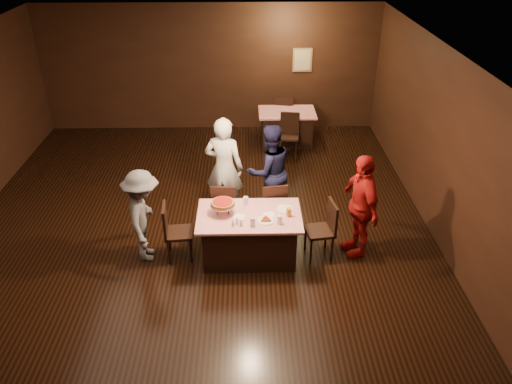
# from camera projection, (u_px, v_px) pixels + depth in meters

# --- Properties ---
(room) EXTENTS (10.00, 10.04, 3.02)m
(room) POSITION_uv_depth(u_px,v_px,m) (188.00, 123.00, 7.23)
(room) COLOR black
(room) RESTS_ON ground
(main_table) EXTENTS (1.60, 1.00, 0.77)m
(main_table) POSITION_uv_depth(u_px,v_px,m) (249.00, 236.00, 7.82)
(main_table) COLOR #B20B18
(main_table) RESTS_ON ground
(back_table) EXTENTS (1.30, 0.90, 0.77)m
(back_table) POSITION_uv_depth(u_px,v_px,m) (287.00, 127.00, 11.63)
(back_table) COLOR #B30B1E
(back_table) RESTS_ON ground
(chair_far_left) EXTENTS (0.45, 0.45, 0.95)m
(chair_far_left) POSITION_uv_depth(u_px,v_px,m) (225.00, 206.00, 8.41)
(chair_far_left) COLOR black
(chair_far_left) RESTS_ON ground
(chair_far_right) EXTENTS (0.49, 0.49, 0.95)m
(chair_far_right) POSITION_uv_depth(u_px,v_px,m) (272.00, 205.00, 8.43)
(chair_far_right) COLOR black
(chair_far_right) RESTS_ON ground
(chair_end_left) EXTENTS (0.46, 0.46, 0.95)m
(chair_end_left) POSITION_uv_depth(u_px,v_px,m) (179.00, 232.00, 7.75)
(chair_end_left) COLOR black
(chair_end_left) RESTS_ON ground
(chair_end_right) EXTENTS (0.48, 0.48, 0.95)m
(chair_end_right) POSITION_uv_depth(u_px,v_px,m) (320.00, 230.00, 7.79)
(chair_end_right) COLOR black
(chair_end_right) RESTS_ON ground
(chair_back_near) EXTENTS (0.47, 0.47, 0.95)m
(chair_back_near) POSITION_uv_depth(u_px,v_px,m) (289.00, 136.00, 10.97)
(chair_back_near) COLOR black
(chair_back_near) RESTS_ON ground
(chair_back_far) EXTENTS (0.49, 0.49, 0.95)m
(chair_back_far) POSITION_uv_depth(u_px,v_px,m) (285.00, 114.00, 12.10)
(chair_back_far) COLOR black
(chair_back_far) RESTS_ON ground
(diner_white_jacket) EXTENTS (0.77, 0.60, 1.86)m
(diner_white_jacket) POSITION_uv_depth(u_px,v_px,m) (224.00, 168.00, 8.63)
(diner_white_jacket) COLOR silver
(diner_white_jacket) RESTS_ON ground
(diner_navy_hoodie) EXTENTS (1.02, 0.92, 1.72)m
(diner_navy_hoodie) POSITION_uv_depth(u_px,v_px,m) (269.00, 171.00, 8.68)
(diner_navy_hoodie) COLOR #141532
(diner_navy_hoodie) RESTS_ON ground
(diner_grey_knit) EXTENTS (0.64, 1.02, 1.52)m
(diner_grey_knit) POSITION_uv_depth(u_px,v_px,m) (143.00, 216.00, 7.61)
(diner_grey_knit) COLOR #59585D
(diner_grey_knit) RESTS_ON ground
(diner_red_shirt) EXTENTS (0.65, 1.08, 1.72)m
(diner_red_shirt) POSITION_uv_depth(u_px,v_px,m) (360.00, 206.00, 7.69)
(diner_red_shirt) COLOR #AC1514
(diner_red_shirt) RESTS_ON ground
(pizza_stand) EXTENTS (0.38, 0.38, 0.22)m
(pizza_stand) POSITION_uv_depth(u_px,v_px,m) (223.00, 203.00, 7.57)
(pizza_stand) COLOR black
(pizza_stand) RESTS_ON main_table
(plate_with_slice) EXTENTS (0.25, 0.25, 0.06)m
(plate_with_slice) POSITION_uv_depth(u_px,v_px,m) (266.00, 220.00, 7.46)
(plate_with_slice) COLOR white
(plate_with_slice) RESTS_ON main_table
(plate_empty) EXTENTS (0.25, 0.25, 0.01)m
(plate_empty) POSITION_uv_depth(u_px,v_px,m) (284.00, 209.00, 7.76)
(plate_empty) COLOR white
(plate_empty) RESTS_ON main_table
(glass_front_left) EXTENTS (0.08, 0.08, 0.14)m
(glass_front_left) POSITION_uv_depth(u_px,v_px,m) (253.00, 222.00, 7.33)
(glass_front_left) COLOR silver
(glass_front_left) RESTS_ON main_table
(glass_front_right) EXTENTS (0.08, 0.08, 0.14)m
(glass_front_right) POSITION_uv_depth(u_px,v_px,m) (280.00, 220.00, 7.38)
(glass_front_right) COLOR silver
(glass_front_right) RESTS_ON main_table
(glass_amber) EXTENTS (0.08, 0.08, 0.14)m
(glass_amber) POSITION_uv_depth(u_px,v_px,m) (289.00, 212.00, 7.56)
(glass_amber) COLOR #BF7F26
(glass_amber) RESTS_ON main_table
(glass_back) EXTENTS (0.08, 0.08, 0.14)m
(glass_back) POSITION_uv_depth(u_px,v_px,m) (246.00, 201.00, 7.85)
(glass_back) COLOR silver
(glass_back) RESTS_ON main_table
(condiments) EXTENTS (0.17, 0.10, 0.09)m
(condiments) POSITION_uv_depth(u_px,v_px,m) (237.00, 223.00, 7.35)
(condiments) COLOR silver
(condiments) RESTS_ON main_table
(napkin_center) EXTENTS (0.19, 0.19, 0.01)m
(napkin_center) POSITION_uv_depth(u_px,v_px,m) (269.00, 214.00, 7.63)
(napkin_center) COLOR white
(napkin_center) RESTS_ON main_table
(napkin_left) EXTENTS (0.21, 0.21, 0.01)m
(napkin_left) POSITION_uv_depth(u_px,v_px,m) (239.00, 217.00, 7.58)
(napkin_left) COLOR white
(napkin_left) RESTS_ON main_table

